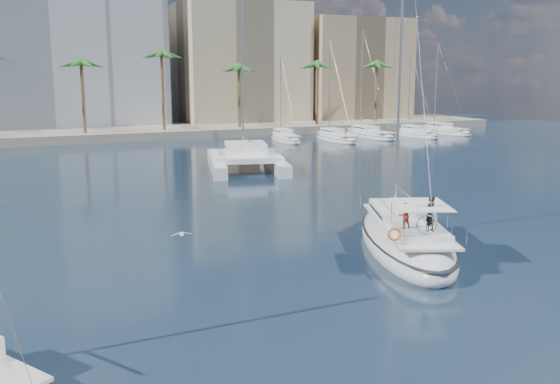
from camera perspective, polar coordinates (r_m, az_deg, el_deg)
name	(u,v)px	position (r m, az deg, el deg)	size (l,w,h in m)	color
ground	(299,249)	(33.10, 1.71, -5.24)	(160.00, 160.00, 0.00)	black
quay	(116,133)	(91.19, -14.78, 5.21)	(120.00, 14.00, 1.20)	gray
building_modern	(15,38)	(101.89, -23.08, 12.83)	(42.00, 16.00, 28.00)	silver
building_beige	(240,66)	(104.96, -3.64, 11.40)	(20.00, 14.00, 20.00)	beige
building_tan_right	(352,72)	(111.55, 6.62, 10.82)	(18.00, 12.00, 18.00)	tan
palm_centre	(117,63)	(86.83, -14.69, 11.34)	(3.60, 3.60, 12.30)	brown
palm_right	(343,64)	(98.04, 5.76, 11.56)	(3.60, 3.60, 12.30)	brown
main_sloop	(405,239)	(33.56, 11.39, -4.22)	(8.64, 13.65, 19.35)	silver
catamaran	(246,156)	(60.00, -3.15, 3.27)	(10.00, 14.89, 19.67)	silver
seagull	(182,234)	(32.67, -8.98, -3.83)	(1.12, 0.48, 0.21)	silver
moored_yacht_a	(286,141)	(83.36, 0.51, 4.64)	(2.72, 9.35, 11.90)	silver
moored_yacht_b	(336,141)	(84.42, 5.11, 4.68)	(3.14, 10.78, 13.72)	silver
moored_yacht_c	(369,137)	(89.38, 8.18, 4.96)	(3.55, 12.21, 15.54)	silver
moored_yacht_d	(416,137)	(91.30, 12.34, 4.95)	(2.72, 9.35, 11.90)	silver
moored_yacht_e	(444,134)	(96.78, 14.79, 5.17)	(3.14, 10.78, 13.72)	silver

